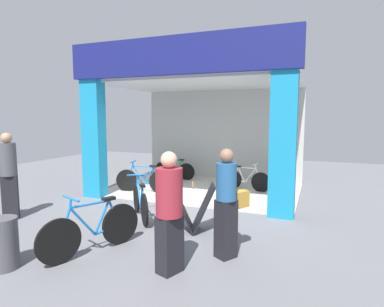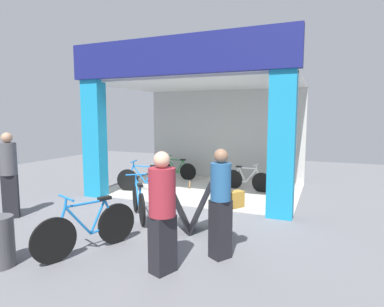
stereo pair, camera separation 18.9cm
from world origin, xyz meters
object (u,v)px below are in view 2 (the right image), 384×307
(pedestrian_1, at_px, (222,203))
(pedestrian_2, at_px, (162,210))
(bicycle_inside_1, at_px, (144,180))
(bicycle_inside_0, at_px, (247,180))
(bicycle_inside_2, at_px, (176,170))
(pedestrian_0, at_px, (8,174))
(bicycle_parked_1, at_px, (138,201))
(sandwich_board_sign, at_px, (190,208))
(bicycle_parked_0, at_px, (88,229))

(pedestrian_1, height_order, pedestrian_2, pedestrian_2)
(bicycle_inside_1, bearing_deg, bicycle_inside_0, 26.30)
(bicycle_inside_2, distance_m, pedestrian_0, 5.30)
(bicycle_inside_2, distance_m, bicycle_parked_1, 4.19)
(sandwich_board_sign, height_order, pedestrian_1, pedestrian_1)
(bicycle_inside_2, bearing_deg, bicycle_inside_0, -15.55)
(bicycle_inside_0, relative_size, pedestrian_0, 0.79)
(bicycle_parked_0, xyz_separation_m, sandwich_board_sign, (1.09, 1.49, 0.06))
(bicycle_inside_0, xyz_separation_m, bicycle_parked_0, (-1.33, -5.11, 0.06))
(bicycle_inside_0, height_order, bicycle_parked_0, bicycle_parked_0)
(bicycle_inside_1, xyz_separation_m, pedestrian_0, (-1.41, -3.05, 0.57))
(bicycle_inside_0, bearing_deg, bicycle_inside_2, 164.45)
(sandwich_board_sign, xyz_separation_m, pedestrian_2, (0.29, -1.60, 0.42))
(pedestrian_2, bearing_deg, bicycle_parked_0, 175.12)
(bicycle_parked_0, xyz_separation_m, pedestrian_1, (1.97, 0.64, 0.46))
(pedestrian_0, bearing_deg, bicycle_inside_0, 47.19)
(pedestrian_0, distance_m, pedestrian_1, 4.67)
(bicycle_parked_1, relative_size, pedestrian_1, 0.76)
(pedestrian_1, xyz_separation_m, pedestrian_2, (-0.60, -0.75, 0.02))
(bicycle_inside_0, distance_m, bicycle_parked_1, 3.66)
(bicycle_inside_0, xyz_separation_m, pedestrian_0, (-4.02, -4.34, 0.61))
(sandwich_board_sign, xyz_separation_m, pedestrian_0, (-3.79, -0.72, 0.49))
(bicycle_parked_1, xyz_separation_m, pedestrian_2, (1.58, -1.89, 0.51))
(bicycle_inside_0, height_order, pedestrian_0, pedestrian_0)
(bicycle_inside_1, bearing_deg, pedestrian_1, -44.23)
(bicycle_inside_2, distance_m, sandwich_board_sign, 4.94)
(pedestrian_1, bearing_deg, bicycle_parked_1, 152.33)
(bicycle_inside_0, bearing_deg, bicycle_parked_1, -114.59)
(pedestrian_2, bearing_deg, bicycle_parked_1, 129.80)
(bicycle_inside_0, height_order, pedestrian_1, pedestrian_1)
(bicycle_inside_0, height_order, bicycle_parked_1, bicycle_parked_1)
(bicycle_inside_1, xyz_separation_m, pedestrian_1, (3.26, -3.18, 0.49))
(bicycle_inside_2, distance_m, pedestrian_2, 6.53)
(bicycle_parked_0, distance_m, pedestrian_1, 2.13)
(bicycle_parked_1, relative_size, pedestrian_0, 0.70)
(bicycle_inside_0, bearing_deg, bicycle_inside_1, -153.70)
(bicycle_inside_0, relative_size, pedestrian_1, 0.86)
(bicycle_inside_1, bearing_deg, sandwich_board_sign, -44.32)
(pedestrian_0, height_order, pedestrian_1, pedestrian_0)
(bicycle_parked_1, xyz_separation_m, pedestrian_0, (-2.50, -1.01, 0.57))
(bicycle_inside_2, xyz_separation_m, sandwich_board_sign, (2.36, -4.34, 0.12))
(bicycle_parked_0, height_order, bicycle_parked_1, bicycle_parked_0)
(bicycle_inside_1, distance_m, pedestrian_0, 3.41)
(bicycle_parked_0, relative_size, bicycle_parked_1, 1.29)
(bicycle_inside_1, distance_m, pedestrian_1, 4.58)
(pedestrian_0, xyz_separation_m, pedestrian_2, (4.08, -0.88, -0.06))
(pedestrian_0, xyz_separation_m, pedestrian_1, (4.67, -0.13, -0.09))
(bicycle_parked_0, xyz_separation_m, pedestrian_2, (1.38, -0.12, 0.49))
(bicycle_inside_2, height_order, bicycle_parked_0, bicycle_parked_0)
(bicycle_inside_1, relative_size, bicycle_parked_0, 0.98)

